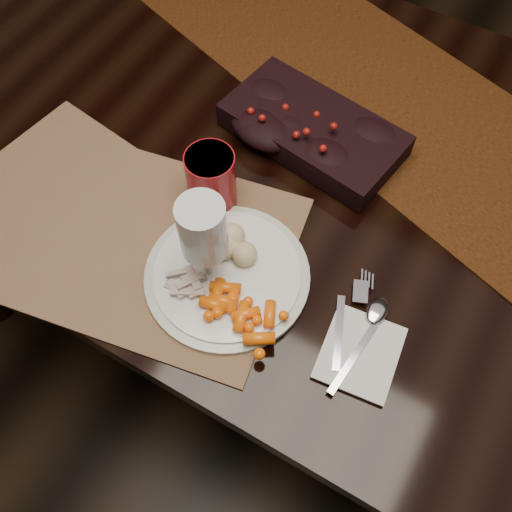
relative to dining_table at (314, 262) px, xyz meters
The scene contains 15 objects.
floor 0.38m from the dining_table, ahead, with size 5.00×5.00×0.00m, color black.
dining_table is the anchor object (origin of this frame).
table_runner 0.43m from the dining_table, 75.45° to the left, with size 1.84×0.38×0.00m, color #422B10.
centerpiece 0.42m from the dining_table, 152.42° to the left, with size 0.33×0.17×0.07m, color black, non-canonical shape.
placemat_main 0.53m from the dining_table, 122.68° to the right, with size 0.50×0.36×0.00m, color brown.
placemat_second 0.60m from the dining_table, 139.44° to the right, with size 0.40×0.29×0.00m, color brown.
dinner_plate 0.49m from the dining_table, 98.26° to the right, with size 0.27×0.27×0.01m, color white.
baby_carrots 0.53m from the dining_table, 87.98° to the right, with size 0.11×0.09×0.02m, color #FF650A, non-canonical shape.
mashed_potatoes 0.50m from the dining_table, 99.84° to the right, with size 0.08×0.07×0.04m, color beige, non-canonical shape.
turkey_shreds 0.55m from the dining_table, 104.83° to the right, with size 0.07×0.06×0.02m, color beige, non-canonical shape.
napkin 0.53m from the dining_table, 57.53° to the right, with size 0.11×0.13×0.00m, color silver.
fork 0.50m from the dining_table, 60.86° to the right, with size 0.02×0.16×0.00m, color white, non-canonical shape.
spoon 0.53m from the dining_table, 57.20° to the right, with size 0.03×0.17×0.00m, color silver, non-canonical shape.
red_cup 0.49m from the dining_table, 128.65° to the right, with size 0.08×0.08×0.11m, color maroon.
wine_glass 0.57m from the dining_table, 102.55° to the right, with size 0.07×0.07×0.20m, color silver, non-canonical shape.
Camera 1 is at (0.21, -0.65, 1.58)m, focal length 40.00 mm.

